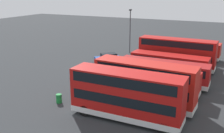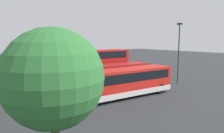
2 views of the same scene
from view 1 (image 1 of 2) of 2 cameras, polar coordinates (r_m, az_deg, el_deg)
The scene contains 12 objects.
ground_plane at distance 39.69m, azimuth -3.29°, elevation -0.57°, with size 140.00×140.00×0.00m, color #2D3033.
bus_single_deck_near_end at distance 47.51m, azimuth 15.63°, elevation 3.71°, with size 3.04×11.49×2.95m.
bus_single_deck_second at distance 44.01m, azimuth 13.52°, elevation 2.88°, with size 2.69×10.66×2.95m.
bus_double_decker_third at distance 40.46m, azimuth 13.80°, elevation 2.90°, with size 2.84×11.28×4.55m.
bus_single_deck_fourth at distance 37.24m, azimuth 12.22°, elevation 0.53°, with size 3.00×10.71×2.95m.
bus_single_deck_fifth at distance 33.67m, azimuth 11.03°, elevation -1.10°, with size 2.69×11.22×2.95m.
bus_single_deck_sixth at distance 30.68m, azimuth 8.26°, elevation -2.70°, with size 3.01×11.22×2.95m.
bus_double_decker_seventh at distance 26.98m, azimuth 7.03°, elevation -3.50°, with size 3.07×10.54×4.55m.
bus_double_decker_far_end at distance 23.92m, azimuth 3.10°, elevation -6.06°, with size 2.65×10.44×4.55m.
car_hatchback_silver at distance 43.41m, azimuth -0.90°, elevation 1.90°, with size 4.20×4.18×1.43m.
lamp_post_tall at distance 48.91m, azimuth 3.94°, elevation 8.33°, with size 0.70×0.30×8.10m.
waste_bin_yellow at distance 28.57m, azimuth -11.42°, elevation -6.80°, with size 0.60×0.60×0.95m, color #197F33.
Camera 1 is at (33.10, 18.58, 11.58)m, focal length 42.22 mm.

